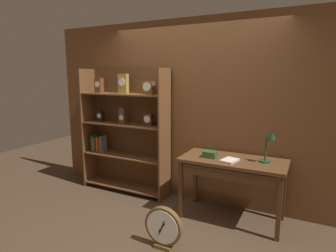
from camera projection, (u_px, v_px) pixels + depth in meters
The scene contains 8 objects.
ground_plane at pixel (148, 239), 3.17m from camera, with size 10.00×10.00×0.00m, color #4C3826.
back_wood_panel at pixel (192, 112), 4.05m from camera, with size 4.80×0.05×2.60m, color brown.
bookshelf at pixel (125, 131), 4.40m from camera, with size 1.44×0.36×1.92m.
workbench at pixel (232, 167), 3.48m from camera, with size 1.28×0.61×0.79m.
desk_lamp at pixel (269, 144), 3.29m from camera, with size 0.19×0.19×0.40m.
toolbox_small at pixel (210, 154), 3.55m from camera, with size 0.16×0.12×0.08m, color #2D5123.
open_repair_manual at pixel (230, 160), 3.40m from camera, with size 0.16×0.22×0.03m, color silver.
round_clock_large at pixel (163, 227), 2.96m from camera, with size 0.42×0.11×0.46m.
Camera 1 is at (1.52, -2.47, 1.81)m, focal length 30.14 mm.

